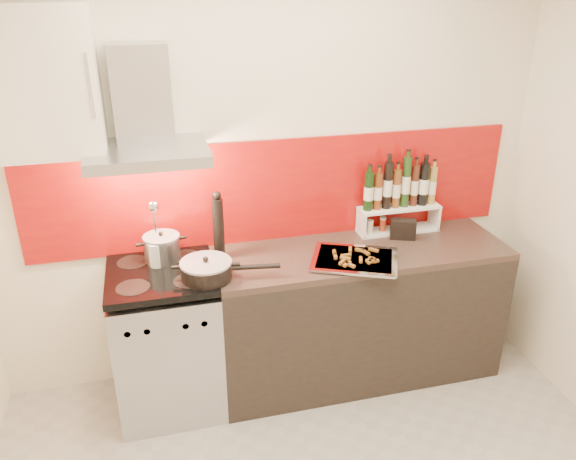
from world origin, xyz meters
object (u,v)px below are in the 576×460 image
object	(u,v)px
pepper_mill	(218,226)
baking_tray	(355,259)
range_stove	(168,341)
saute_pan	(207,270)
counter	(358,312)
stock_pot	(162,248)

from	to	relation	value
pepper_mill	baking_tray	size ratio (longest dim) A/B	0.69
range_stove	saute_pan	world-z (taller)	saute_pan
range_stove	saute_pan	bearing A→B (deg)	-28.79
baking_tray	saute_pan	bearing A→B (deg)	179.82
range_stove	saute_pan	distance (m)	0.59
counter	stock_pot	world-z (taller)	stock_pot
stock_pot	saute_pan	bearing A→B (deg)	-50.86
saute_pan	baking_tray	size ratio (longest dim) A/B	0.91
saute_pan	baking_tray	bearing A→B (deg)	-0.18
saute_pan	pepper_mill	xyz separation A→B (m)	(0.10, 0.25, 0.14)
stock_pot	range_stove	bearing A→B (deg)	-99.38
counter	baking_tray	bearing A→B (deg)	-124.16
counter	pepper_mill	bearing A→B (deg)	172.89
counter	stock_pot	bearing A→B (deg)	173.40
counter	baking_tray	world-z (taller)	baking_tray
range_stove	pepper_mill	size ratio (longest dim) A/B	2.19
counter	stock_pot	xyz separation A→B (m)	(-1.18, 0.14, 0.54)
counter	pepper_mill	size ratio (longest dim) A/B	4.34
pepper_mill	counter	bearing A→B (deg)	-7.11
baking_tray	pepper_mill	bearing A→B (deg)	161.56
range_stove	stock_pot	size ratio (longest dim) A/B	4.34
stock_pot	baking_tray	bearing A→B (deg)	-14.59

